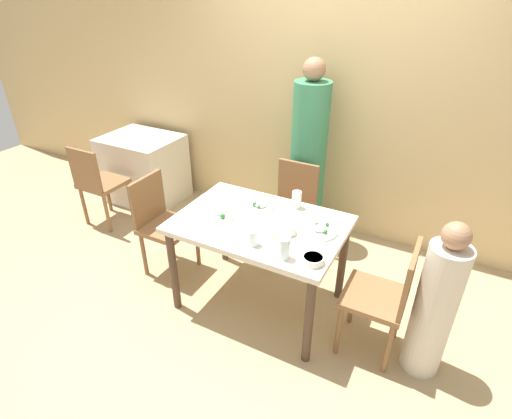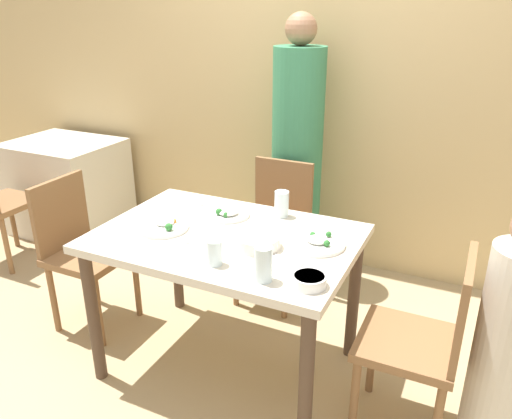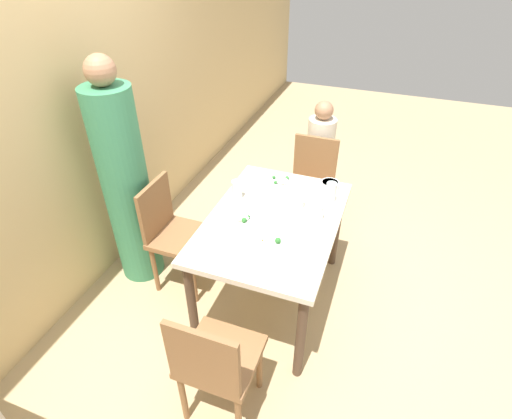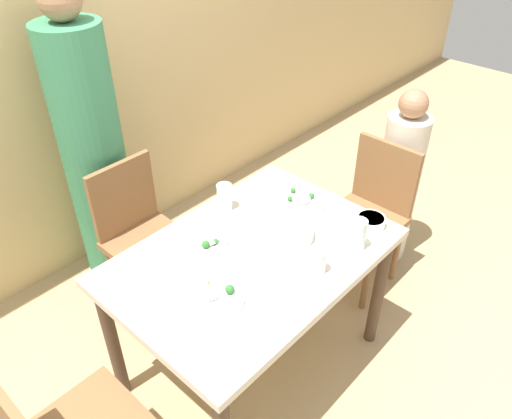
{
  "view_description": "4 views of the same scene",
  "coord_description": "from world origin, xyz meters",
  "px_view_note": "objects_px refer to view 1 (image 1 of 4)",
  "views": [
    {
      "loc": [
        1.13,
        -2.17,
        2.26
      ],
      "look_at": [
        -0.07,
        0.07,
        0.8
      ],
      "focal_mm": 28.0,
      "sensor_mm": 36.0,
      "label": 1
    },
    {
      "loc": [
        1.04,
        -1.86,
        1.76
      ],
      "look_at": [
        0.14,
        0.03,
        0.9
      ],
      "focal_mm": 35.0,
      "sensor_mm": 36.0,
      "label": 2
    },
    {
      "loc": [
        -2.01,
        -0.62,
        2.34
      ],
      "look_at": [
        -0.13,
        0.08,
        0.9
      ],
      "focal_mm": 28.0,
      "sensor_mm": 36.0,
      "label": 3
    },
    {
      "loc": [
        -1.18,
        -1.11,
        2.18
      ],
      "look_at": [
        0.05,
        0.03,
        0.95
      ],
      "focal_mm": 35.0,
      "sensor_mm": 36.0,
      "label": 4
    }
  ],
  "objects_px": {
    "chair_adult_spot": "(292,207)",
    "bowl_curry": "(281,229)",
    "chair_child_spot": "(385,295)",
    "person_adult": "(308,161)",
    "glass_water_tall": "(285,248)",
    "plate_rice_adult": "(260,205)",
    "person_child": "(435,307)"
  },
  "relations": [
    {
      "from": "plate_rice_adult",
      "to": "bowl_curry",
      "type": "bearing_deg",
      "value": -41.16
    },
    {
      "from": "person_adult",
      "to": "bowl_curry",
      "type": "height_order",
      "value": "person_adult"
    },
    {
      "from": "person_adult",
      "to": "chair_adult_spot",
      "type": "bearing_deg",
      "value": -90.0
    },
    {
      "from": "chair_child_spot",
      "to": "chair_adult_spot",
      "type": "bearing_deg",
      "value": -128.2
    },
    {
      "from": "chair_child_spot",
      "to": "person_adult",
      "type": "height_order",
      "value": "person_adult"
    },
    {
      "from": "person_adult",
      "to": "person_child",
      "type": "relative_size",
      "value": 1.53
    },
    {
      "from": "chair_child_spot",
      "to": "bowl_curry",
      "type": "xyz_separation_m",
      "value": [
        -0.75,
        -0.02,
        0.3
      ]
    },
    {
      "from": "chair_child_spot",
      "to": "person_child",
      "type": "height_order",
      "value": "person_child"
    },
    {
      "from": "chair_adult_spot",
      "to": "glass_water_tall",
      "type": "height_order",
      "value": "glass_water_tall"
    },
    {
      "from": "chair_adult_spot",
      "to": "plate_rice_adult",
      "type": "relative_size",
      "value": 3.92
    },
    {
      "from": "person_child",
      "to": "plate_rice_adult",
      "type": "height_order",
      "value": "person_child"
    },
    {
      "from": "glass_water_tall",
      "to": "bowl_curry",
      "type": "bearing_deg",
      "value": 119.31
    },
    {
      "from": "chair_child_spot",
      "to": "person_adult",
      "type": "xyz_separation_m",
      "value": [
        -1.01,
        1.13,
        0.31
      ]
    },
    {
      "from": "chair_child_spot",
      "to": "person_adult",
      "type": "relative_size",
      "value": 0.51
    },
    {
      "from": "glass_water_tall",
      "to": "plate_rice_adult",
      "type": "bearing_deg",
      "value": 130.46
    },
    {
      "from": "chair_adult_spot",
      "to": "glass_water_tall",
      "type": "distance_m",
      "value": 1.18
    },
    {
      "from": "chair_adult_spot",
      "to": "bowl_curry",
      "type": "relative_size",
      "value": 4.37
    },
    {
      "from": "chair_adult_spot",
      "to": "person_child",
      "type": "xyz_separation_m",
      "value": [
        1.31,
        -0.79,
        0.03
      ]
    },
    {
      "from": "person_adult",
      "to": "plate_rice_adult",
      "type": "xyz_separation_m",
      "value": [
        -0.03,
        -0.9,
        -0.03
      ]
    },
    {
      "from": "bowl_curry",
      "to": "chair_adult_spot",
      "type": "bearing_deg",
      "value": 107.69
    },
    {
      "from": "chair_adult_spot",
      "to": "glass_water_tall",
      "type": "bearing_deg",
      "value": -69.36
    },
    {
      "from": "person_adult",
      "to": "plate_rice_adult",
      "type": "distance_m",
      "value": 0.9
    },
    {
      "from": "bowl_curry",
      "to": "plate_rice_adult",
      "type": "height_order",
      "value": "bowl_curry"
    },
    {
      "from": "person_adult",
      "to": "glass_water_tall",
      "type": "height_order",
      "value": "person_adult"
    },
    {
      "from": "chair_adult_spot",
      "to": "bowl_curry",
      "type": "bearing_deg",
      "value": -72.31
    },
    {
      "from": "bowl_curry",
      "to": "chair_child_spot",
      "type": "bearing_deg",
      "value": 1.21
    },
    {
      "from": "person_adult",
      "to": "chair_child_spot",
      "type": "bearing_deg",
      "value": -48.34
    },
    {
      "from": "plate_rice_adult",
      "to": "glass_water_tall",
      "type": "height_order",
      "value": "glass_water_tall"
    },
    {
      "from": "chair_adult_spot",
      "to": "person_adult",
      "type": "distance_m",
      "value": 0.46
    },
    {
      "from": "bowl_curry",
      "to": "plate_rice_adult",
      "type": "relative_size",
      "value": 0.9
    },
    {
      "from": "chair_adult_spot",
      "to": "person_child",
      "type": "relative_size",
      "value": 0.78
    },
    {
      "from": "chair_child_spot",
      "to": "person_adult",
      "type": "bearing_deg",
      "value": -138.34
    }
  ]
}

